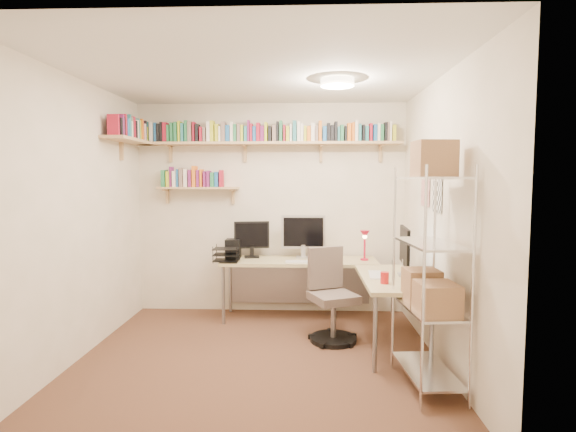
# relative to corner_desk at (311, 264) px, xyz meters

# --- Properties ---
(ground) EXTENTS (3.20, 3.20, 0.00)m
(ground) POSITION_rel_corner_desk_xyz_m (-0.48, -0.96, -0.68)
(ground) COLOR #4D2A21
(ground) RESTS_ON ground
(room_shell) EXTENTS (3.24, 3.04, 2.52)m
(room_shell) POSITION_rel_corner_desk_xyz_m (-0.47, -0.96, 0.87)
(room_shell) COLOR beige
(room_shell) RESTS_ON ground
(wall_shelves) EXTENTS (3.12, 1.09, 0.80)m
(wall_shelves) POSITION_rel_corner_desk_xyz_m (-0.91, 0.34, 1.35)
(wall_shelves) COLOR tan
(wall_shelves) RESTS_ON ground
(corner_desk) EXTENTS (2.11, 1.74, 1.19)m
(corner_desk) POSITION_rel_corner_desk_xyz_m (0.00, 0.00, 0.00)
(corner_desk) COLOR beige
(corner_desk) RESTS_ON ground
(office_chair) EXTENTS (0.54, 0.54, 0.92)m
(office_chair) POSITION_rel_corner_desk_xyz_m (0.20, -0.44, -0.29)
(office_chair) COLOR black
(office_chair) RESTS_ON ground
(wire_rack) EXTENTS (0.42, 0.77, 1.89)m
(wire_rack) POSITION_rel_corner_desk_xyz_m (0.88, -1.47, 0.35)
(wire_rack) COLOR silver
(wire_rack) RESTS_ON ground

